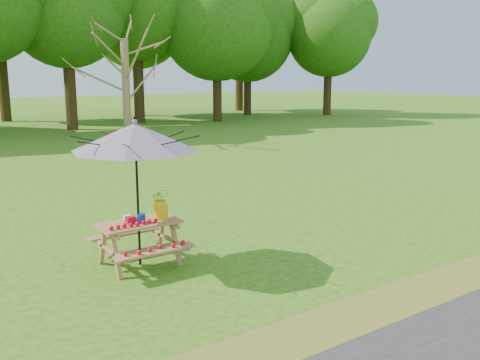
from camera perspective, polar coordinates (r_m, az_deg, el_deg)
ground at (r=7.77m, az=-12.29°, el=-10.55°), size 120.00×120.00×0.00m
picnic_table at (r=8.27m, az=-10.66°, el=-6.72°), size 1.20×1.32×0.67m
patio_umbrella at (r=7.92m, az=-11.10°, el=4.50°), size 2.23×2.23×2.25m
produce_bins at (r=8.16m, az=-11.18°, el=-4.08°), size 0.28×0.37×0.13m
tomatoes_row at (r=7.95m, az=-11.22°, el=-4.64°), size 0.77×0.13×0.07m
flower_bucket at (r=8.23m, az=-8.45°, el=-2.39°), size 0.33×0.30×0.48m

